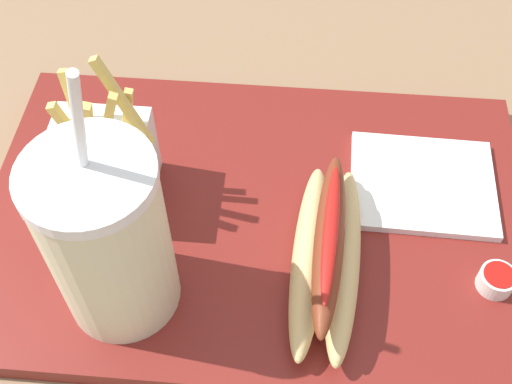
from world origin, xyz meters
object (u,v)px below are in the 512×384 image
hot_dog_1 (327,254)px  soda_cup (108,240)px  fries_basket (102,165)px  ketchup_cup_1 (497,279)px  napkin_stack (422,184)px

hot_dog_1 → soda_cup: bearing=-167.4°
soda_cup → hot_dog_1: 0.18m
fries_basket → ketchup_cup_1: (0.34, -0.07, -0.03)m
napkin_stack → fries_basket: bearing=-173.8°
napkin_stack → hot_dog_1: bearing=-132.7°
ketchup_cup_1 → napkin_stack: bearing=117.7°
hot_dog_1 → ketchup_cup_1: hot_dog_1 is taller
hot_dog_1 → fries_basket: bearing=162.0°
fries_basket → hot_dog_1: (0.20, -0.07, -0.02)m
hot_dog_1 → ketchup_cup_1: (0.14, -0.00, -0.01)m
fries_basket → ketchup_cup_1: size_ratio=4.98×
fries_basket → napkin_stack: (0.29, 0.03, -0.04)m
hot_dog_1 → ketchup_cup_1: size_ratio=6.28×
soda_cup → ketchup_cup_1: size_ratio=8.33×
fries_basket → napkin_stack: size_ratio=1.14×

